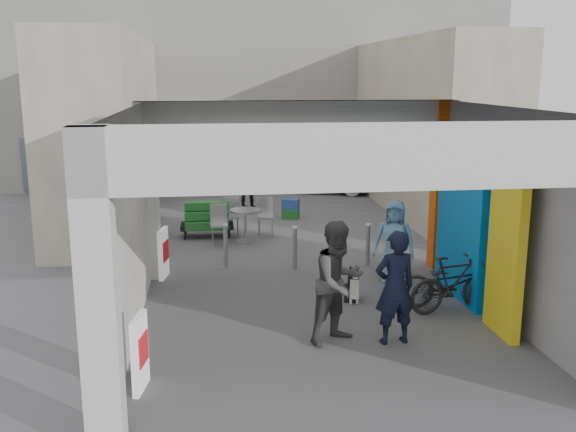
{
  "coord_description": "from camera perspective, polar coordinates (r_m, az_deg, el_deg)",
  "views": [
    {
      "loc": [
        -1.81,
        -10.6,
        3.99
      ],
      "look_at": [
        -0.36,
        1.0,
        1.41
      ],
      "focal_mm": 40.0,
      "sensor_mm": 36.0,
      "label": 1
    }
  ],
  "objects": [
    {
      "name": "ground",
      "position": [
        11.47,
        2.41,
        -7.94
      ],
      "size": [
        90.0,
        90.0,
        0.0
      ],
      "primitive_type": "plane",
      "color": "#505155",
      "rests_on": "ground"
    },
    {
      "name": "arcade_canopy",
      "position": [
        10.2,
        6.28,
        2.82
      ],
      "size": [
        6.4,
        6.45,
        6.4
      ],
      "color": "beige",
      "rests_on": "ground"
    },
    {
      "name": "far_building",
      "position": [
        24.66,
        -3.02,
        12.42
      ],
      "size": [
        18.0,
        4.08,
        8.0
      ],
      "color": "white",
      "rests_on": "ground"
    },
    {
      "name": "plaza_bldg_left",
      "position": [
        18.36,
        -15.68,
        7.32
      ],
      "size": [
        2.0,
        9.0,
        5.0
      ],
      "primitive_type": "cube",
      "color": "#C0B59F",
      "rests_on": "ground"
    },
    {
      "name": "plaza_bldg_right",
      "position": [
        19.23,
        12.14,
        7.71
      ],
      "size": [
        2.0,
        9.0,
        5.0
      ],
      "primitive_type": "cube",
      "color": "#C0B59F",
      "rests_on": "ground"
    },
    {
      "name": "bollard_left",
      "position": [
        13.65,
        -5.58,
        -2.65
      ],
      "size": [
        0.09,
        0.09,
        0.91
      ],
      "primitive_type": "cylinder",
      "color": "#999CA1",
      "rests_on": "ground"
    },
    {
      "name": "bollard_center",
      "position": [
        13.44,
        0.63,
        -2.87
      ],
      "size": [
        0.09,
        0.09,
        0.89
      ],
      "primitive_type": "cylinder",
      "color": "#999CA1",
      "rests_on": "ground"
    },
    {
      "name": "bollard_right",
      "position": [
        13.81,
        7.13,
        -2.56
      ],
      "size": [
        0.09,
        0.09,
        0.88
      ],
      "primitive_type": "cylinder",
      "color": "#999CA1",
      "rests_on": "ground"
    },
    {
      "name": "advert_board_near",
      "position": [
        8.63,
        -13.01,
        -11.74
      ],
      "size": [
        0.18,
        0.56,
        1.0
      ],
      "rotation": [
        0.0,
        0.0,
        -0.17
      ],
      "color": "white",
      "rests_on": "ground"
    },
    {
      "name": "advert_board_far",
      "position": [
        13.08,
        -11.0,
        -3.25
      ],
      "size": [
        0.19,
        0.56,
        1.0
      ],
      "rotation": [
        0.0,
        0.0,
        -0.19
      ],
      "color": "white",
      "rests_on": "ground"
    },
    {
      "name": "cafe_set",
      "position": [
        15.95,
        -4.31,
        -0.84
      ],
      "size": [
        1.59,
        1.29,
        0.96
      ],
      "rotation": [
        0.0,
        0.0,
        0.08
      ],
      "color": "#9E9EA3",
      "rests_on": "ground"
    },
    {
      "name": "produce_stand",
      "position": [
        16.27,
        -7.21,
        -0.63
      ],
      "size": [
        1.31,
        0.71,
        0.86
      ],
      "rotation": [
        0.0,
        0.0,
        0.15
      ],
      "color": "black",
      "rests_on": "ground"
    },
    {
      "name": "crate_stack",
      "position": [
        18.17,
        0.23,
        0.65
      ],
      "size": [
        0.55,
        0.49,
        0.56
      ],
      "rotation": [
        0.0,
        0.0,
        -0.37
      ],
      "color": "#18551D",
      "rests_on": "ground"
    },
    {
      "name": "border_collie",
      "position": [
        11.63,
        5.76,
        -6.28
      ],
      "size": [
        0.25,
        0.5,
        0.69
      ],
      "rotation": [
        0.0,
        0.0,
        -0.21
      ],
      "color": "black",
      "rests_on": "ground"
    },
    {
      "name": "man_with_dog",
      "position": [
        9.79,
        9.48,
        -6.28
      ],
      "size": [
        0.69,
        0.51,
        1.76
      ],
      "primitive_type": "imported",
      "rotation": [
        0.0,
        0.0,
        3.28
      ],
      "color": "black",
      "rests_on": "ground"
    },
    {
      "name": "man_back_turned",
      "position": [
        9.73,
        4.52,
        -5.87
      ],
      "size": [
        1.15,
        1.08,
        1.88
      ],
      "primitive_type": "imported",
      "rotation": [
        0.0,
        0.0,
        0.53
      ],
      "color": "#3E3E40",
      "rests_on": "ground"
    },
    {
      "name": "man_elderly",
      "position": [
        12.68,
        9.4,
        -2.23
      ],
      "size": [
        0.94,
        0.79,
        1.64
      ],
      "primitive_type": "imported",
      "rotation": [
        0.0,
        0.0,
        -0.4
      ],
      "color": "#598CAD",
      "rests_on": "ground"
    },
    {
      "name": "man_crates",
      "position": [
        19.22,
        -3.56,
        3.2
      ],
      "size": [
        1.15,
        0.72,
        1.83
      ],
      "primitive_type": "imported",
      "rotation": [
        0.0,
        0.0,
        2.87
      ],
      "color": "black",
      "rests_on": "ground"
    },
    {
      "name": "bicycle_front",
      "position": [
        11.49,
        14.27,
        -5.85
      ],
      "size": [
        1.86,
        1.08,
        0.92
      ],
      "primitive_type": "imported",
      "rotation": [
        0.0,
        0.0,
        1.29
      ],
      "color": "black",
      "rests_on": "ground"
    },
    {
      "name": "bicycle_rear",
      "position": [
        11.38,
        14.48,
        -5.83
      ],
      "size": [
        1.73,
        0.81,
        1.0
      ],
      "primitive_type": "imported",
      "rotation": [
        0.0,
        0.0,
        1.78
      ],
      "color": "black",
      "rests_on": "ground"
    },
    {
      "name": "white_van",
      "position": [
        22.37,
        2.63,
        3.93
      ],
      "size": [
        4.34,
        2.89,
        1.37
      ],
      "primitive_type": "imported",
      "rotation": [
        0.0,
        0.0,
        1.23
      ],
      "color": "white",
      "rests_on": "ground"
    }
  ]
}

